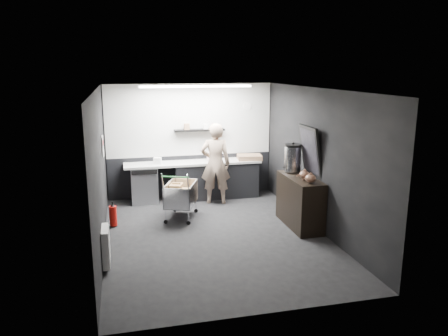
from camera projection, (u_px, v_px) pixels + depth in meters
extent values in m
plane|color=black|center=(215.00, 235.00, 8.17)|extent=(5.50, 5.50, 0.00)
plane|color=white|center=(214.00, 89.00, 7.56)|extent=(5.50, 5.50, 0.00)
plane|color=black|center=(190.00, 141.00, 10.47)|extent=(5.50, 0.00, 5.50)
plane|color=black|center=(263.00, 214.00, 5.26)|extent=(5.50, 0.00, 5.50)
plane|color=black|center=(100.00, 171.00, 7.41)|extent=(0.00, 5.50, 5.50)
plane|color=black|center=(317.00, 160.00, 8.31)|extent=(0.00, 5.50, 5.50)
cube|color=silver|center=(190.00, 120.00, 10.33)|extent=(3.95, 0.02, 1.70)
cube|color=black|center=(191.00, 175.00, 10.64)|extent=(3.95, 0.02, 1.00)
cube|color=black|center=(199.00, 130.00, 10.33)|extent=(1.20, 0.22, 0.04)
cylinder|color=white|center=(247.00, 106.00, 10.57)|extent=(0.20, 0.03, 0.20)
cube|color=silver|center=(103.00, 146.00, 8.60)|extent=(0.02, 0.30, 0.40)
cube|color=red|center=(103.00, 143.00, 8.58)|extent=(0.02, 0.22, 0.10)
cube|color=white|center=(106.00, 246.00, 6.79)|extent=(0.10, 0.50, 0.60)
cube|color=white|center=(196.00, 86.00, 9.32)|extent=(2.40, 0.20, 0.04)
cube|color=black|center=(216.00, 180.00, 10.49)|extent=(2.00, 0.56, 0.85)
cube|color=beige|center=(193.00, 163.00, 10.26)|extent=(3.20, 0.60, 0.05)
cube|color=#9EA0A5|center=(144.00, 184.00, 10.10)|extent=(0.60, 0.58, 0.85)
cube|color=black|center=(144.00, 172.00, 9.74)|extent=(0.56, 0.02, 0.10)
imported|color=beige|center=(215.00, 164.00, 9.92)|extent=(0.76, 0.59, 1.86)
cube|color=silver|center=(181.00, 204.00, 9.05)|extent=(0.82, 0.99, 0.02)
cube|color=silver|center=(168.00, 195.00, 8.94)|extent=(0.32, 0.80, 0.45)
cube|color=silver|center=(194.00, 193.00, 9.06)|extent=(0.32, 0.80, 0.45)
cube|color=silver|center=(184.00, 199.00, 8.61)|extent=(0.52, 0.22, 0.45)
cube|color=silver|center=(178.00, 188.00, 9.40)|extent=(0.52, 0.22, 0.45)
cylinder|color=silver|center=(172.00, 217.00, 8.67)|extent=(0.02, 0.02, 0.30)
cylinder|color=silver|center=(196.00, 215.00, 8.77)|extent=(0.02, 0.02, 0.30)
cylinder|color=silver|center=(168.00, 205.00, 9.39)|extent=(0.02, 0.02, 0.30)
cylinder|color=silver|center=(190.00, 204.00, 9.50)|extent=(0.02, 0.02, 0.30)
cylinder|color=#268C36|center=(184.00, 177.00, 8.45)|extent=(0.52, 0.23, 0.03)
cube|color=olive|center=(175.00, 193.00, 9.07)|extent=(0.33, 0.37, 0.38)
cube|color=olive|center=(189.00, 197.00, 8.93)|extent=(0.30, 0.34, 0.34)
cylinder|color=black|center=(173.00, 223.00, 8.70)|extent=(0.09, 0.06, 0.08)
cylinder|color=black|center=(168.00, 211.00, 9.42)|extent=(0.09, 0.06, 0.08)
cylinder|color=black|center=(196.00, 221.00, 8.80)|extent=(0.09, 0.06, 0.08)
cylinder|color=black|center=(190.00, 209.00, 9.53)|extent=(0.09, 0.06, 0.08)
cube|color=black|center=(300.00, 202.00, 8.56)|extent=(0.50, 1.32, 0.99)
cylinder|color=silver|center=(293.00, 159.00, 8.80)|extent=(0.33, 0.33, 0.51)
cylinder|color=black|center=(293.00, 145.00, 8.74)|extent=(0.33, 0.33, 0.04)
sphere|color=black|center=(293.00, 143.00, 8.73)|extent=(0.06, 0.06, 0.06)
ellipsoid|color=brown|center=(304.00, 175.00, 8.27)|extent=(0.20, 0.20, 0.16)
ellipsoid|color=brown|center=(311.00, 178.00, 8.01)|extent=(0.20, 0.20, 0.16)
cube|color=black|center=(311.00, 151.00, 8.43)|extent=(0.22, 0.77, 0.99)
cube|color=black|center=(310.00, 151.00, 8.43)|extent=(0.16, 0.66, 0.85)
cylinder|color=#B0110B|center=(113.00, 216.00, 8.57)|extent=(0.15, 0.15, 0.39)
cone|color=black|center=(112.00, 205.00, 8.52)|extent=(0.10, 0.10, 0.06)
cylinder|color=black|center=(112.00, 203.00, 8.51)|extent=(0.03, 0.03, 0.06)
cube|color=#8A6649|center=(249.00, 157.00, 10.51)|extent=(0.62, 0.50, 0.11)
cylinder|color=silver|center=(210.00, 157.00, 10.33)|extent=(0.18, 0.18, 0.18)
cube|color=white|center=(157.00, 161.00, 10.00)|extent=(0.20, 0.17, 0.15)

